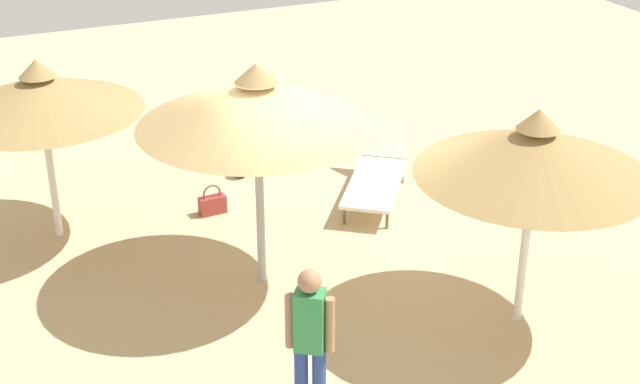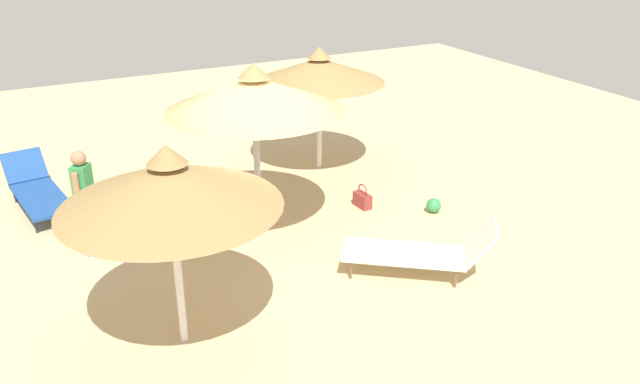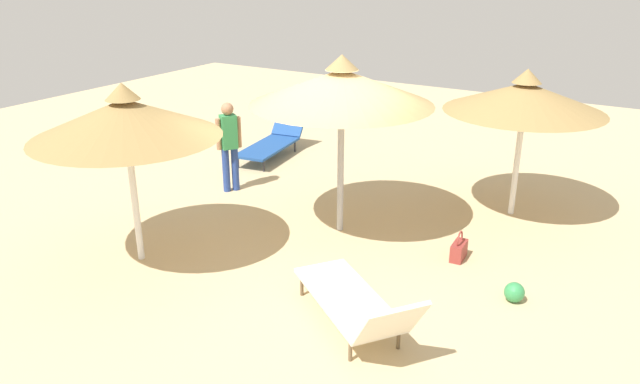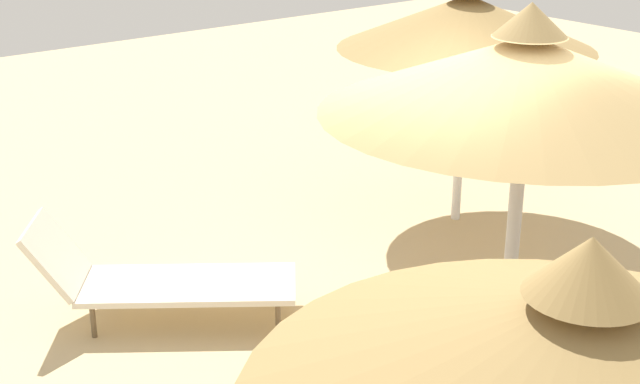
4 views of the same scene
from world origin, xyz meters
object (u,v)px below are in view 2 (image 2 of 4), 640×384
Objects in this scene: parasol_umbrella_edge at (319,70)px; beach_ball at (434,205)px; parasol_umbrella_center at (254,95)px; lounge_chair_near_left at (424,251)px; person_standing_far_right at (84,196)px; lounge_chair_front at (37,190)px; handbag at (362,199)px; parasol_umbrella_back at (169,185)px.

beach_ball is (0.77, -2.77, -1.83)m from parasol_umbrella_edge.
parasol_umbrella_edge is 2.95m from parasol_umbrella_center.
person_standing_far_right reaches higher than lounge_chair_near_left.
lounge_chair_front is at bearing 174.33° from parasol_umbrella_edge.
parasol_umbrella_edge is at bearing 82.33° from lounge_chair_near_left.
parasol_umbrella_edge is 2.73m from handbag.
lounge_chair_front is at bearing 104.40° from person_standing_far_right.
lounge_chair_near_left is (3.46, -0.03, -1.67)m from parasol_umbrella_back.
handbag is at bearing 80.57° from lounge_chair_near_left.
person_standing_far_right is 4.55m from handbag.
person_standing_far_right is (-4.07, 2.80, 0.55)m from lounge_chair_near_left.
lounge_chair_front is 2.23m from person_standing_far_right.
lounge_chair_front is (-5.19, 0.52, -1.63)m from parasol_umbrella_edge.
beach_ball is (0.97, -0.74, -0.01)m from handbag.
person_standing_far_right is at bearing 145.41° from lounge_chair_near_left.
parasol_umbrella_center is at bearing -179.97° from handbag.
lounge_chair_near_left reaches higher than lounge_chair_front.
lounge_chair_front is (-1.14, 4.85, -1.71)m from parasol_umbrella_back.
lounge_chair_front is at bearing 152.96° from handbag.
handbag is at bearing -5.96° from person_standing_far_right.
lounge_chair_near_left is at bearing -0.51° from parasol_umbrella_back.
person_standing_far_right is (-4.65, -1.57, -1.04)m from parasol_umbrella_edge.
lounge_chair_front is (-4.60, 4.89, -0.04)m from lounge_chair_near_left.
handbag is at bearing 30.94° from parasol_umbrella_back.
parasol_umbrella_center is at bearing -10.43° from person_standing_far_right.
handbag is 1.69× the size of beach_ball.
handbag is at bearing 0.03° from parasol_umbrella_center.
parasol_umbrella_back is 3.02m from parasol_umbrella_center.
parasol_umbrella_edge is at bearing 84.38° from handbag.
parasol_umbrella_center is at bearing 165.62° from beach_ball.
parasol_umbrella_center is (1.93, 2.31, 0.21)m from parasol_umbrella_back.
parasol_umbrella_center is 1.30× the size of lounge_chair_near_left.
lounge_chair_near_left is at bearing -56.72° from parasol_umbrella_center.
lounge_chair_front reaches higher than handbag.
parasol_umbrella_back reaches higher than lounge_chair_front.
beach_ball is at bearing -28.89° from lounge_chair_front.
parasol_umbrella_back is at bearing -77.74° from person_standing_far_right.
handbag is at bearing -95.62° from parasol_umbrella_edge.
parasol_umbrella_edge is at bearing -5.67° from lounge_chair_front.
parasol_umbrella_center is 3.66m from beach_ball.
lounge_chair_near_left is 4.89× the size of handbag.
parasol_umbrella_edge is 5.02m from person_standing_far_right.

